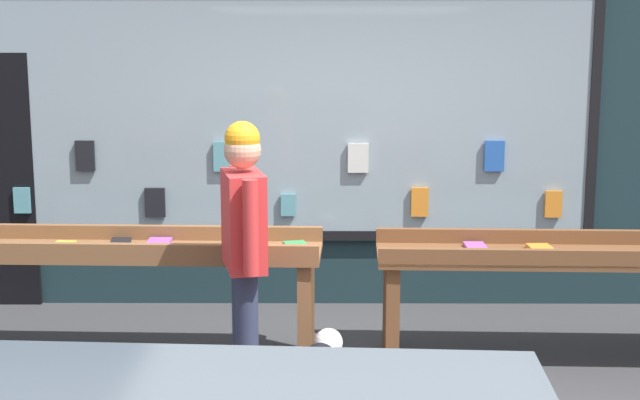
% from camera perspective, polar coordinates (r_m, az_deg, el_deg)
% --- Properties ---
extents(shopfront_facade, '(7.02, 0.29, 3.43)m').
position_cam_1_polar(shopfront_facade, '(7.38, 1.02, 6.29)').
color(shopfront_facade, '#192D33').
rests_on(shopfront_facade, ground_plane).
extents(display_table_left, '(2.84, 0.73, 0.91)m').
position_cam_1_polar(display_table_left, '(6.23, -13.04, -3.66)').
color(display_table_left, brown).
rests_on(display_table_left, ground_plane).
extents(display_table_right, '(2.85, 0.78, 0.87)m').
position_cam_1_polar(display_table_right, '(6.33, 16.62, -3.90)').
color(display_table_right, brown).
rests_on(display_table_right, ground_plane).
extents(person_browsing, '(0.32, 0.66, 1.73)m').
position_cam_1_polar(person_browsing, '(5.43, -4.90, -2.42)').
color(person_browsing, '#2D334C').
rests_on(person_browsing, ground_plane).
extents(small_dog, '(0.29, 0.61, 0.41)m').
position_cam_1_polar(small_dog, '(5.50, 0.09, -10.17)').
color(small_dog, white).
rests_on(small_dog, ground_plane).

